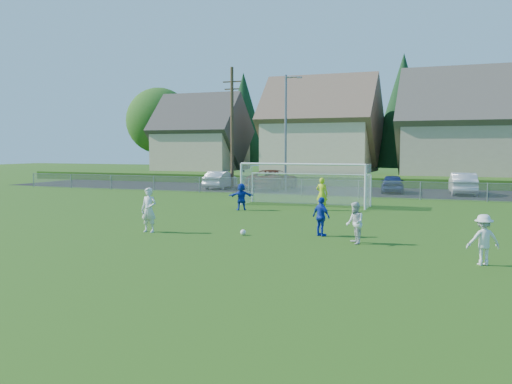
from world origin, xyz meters
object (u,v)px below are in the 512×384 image
player_white_a (149,210)px  car_c (273,180)px  car_f (463,184)px  car_b (220,180)px  player_white_c (483,240)px  soccer_goal (306,178)px  player_blue_a (321,217)px  player_white_b (355,223)px  goalkeeper (322,194)px  soccer_ball (243,232)px  player_blue_b (241,197)px  car_e (392,184)px

player_white_a → car_c: size_ratio=0.31×
car_f → car_b: bearing=-1.8°
player_white_c → player_white_a: bearing=-29.5°
soccer_goal → car_c: bearing=118.5°
player_blue_a → car_b: player_blue_a is taller
car_b → player_white_b: bearing=121.2°
goalkeeper → player_white_a: bearing=71.5°
soccer_ball → player_white_a: 3.93m
car_c → goalkeeper: bearing=122.4°
player_blue_b → car_f: car_f is taller
car_c → car_f: car_c is taller
player_white_c → goalkeeper: size_ratio=0.83×
soccer_ball → car_f: 23.99m
player_blue_a → player_blue_b: size_ratio=1.02×
soccer_ball → car_b: (-11.00, 21.56, 0.60)m
player_blue_a → player_blue_b: bearing=-15.2°
player_white_c → car_b: bearing=-72.3°
player_blue_a → car_e: 21.48m
car_e → player_blue_b: bearing=59.2°
player_blue_a → soccer_goal: soccer_goal is taller
player_white_b → player_white_c: 4.63m
player_white_b → player_blue_a: bearing=-153.8°
soccer_ball → player_blue_a: bearing=17.0°
car_c → car_f: (14.29, 0.73, -0.02)m
player_white_b → car_c: car_c is taller
player_blue_a → car_b: (-13.86, 20.69, -0.04)m
goalkeeper → car_e: goalkeeper is taller
player_white_a → soccer_goal: (3.05, 12.02, 0.73)m
soccer_ball → car_c: (-6.51, 21.95, 0.69)m
car_b → player_white_a: bearing=104.0°
goalkeeper → soccer_goal: size_ratio=0.24×
goalkeeper → car_c: 14.62m
player_white_c → player_blue_b: player_white_c is taller
goalkeeper → car_c: bearing=-54.1°
car_b → car_c: bearing=-179.1°
player_white_c → car_f: size_ratio=0.31×
soccer_ball → player_white_a: (-3.79, -0.66, 0.78)m
player_white_b → car_b: size_ratio=0.34×
player_white_b → car_f: size_ratio=0.31×
car_b → car_f: car_f is taller
car_b → soccer_goal: soccer_goal is taller
car_b → car_c: size_ratio=0.75×
soccer_ball → player_blue_b: bearing=113.2°
car_c → car_f: size_ratio=1.21×
player_white_a → car_e: (6.64, 23.02, -0.20)m
car_b → car_c: 4.51m
player_blue_b → car_e: player_blue_b is taller
goalkeeper → soccer_goal: soccer_goal is taller
player_blue_a → car_f: bearing=-69.9°
player_blue_b → car_b: (-7.67, 13.81, -0.02)m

